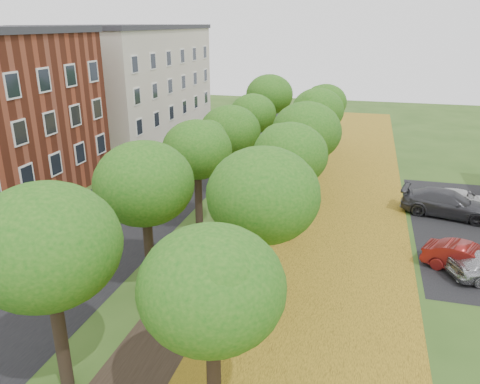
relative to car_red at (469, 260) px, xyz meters
The scene contains 9 objects.
street_asphalt 18.99m from the car_red, 167.11° to the left, with size 8.00×70.00×0.01m, color black.
footpath 11.80m from the car_red, 158.94° to the left, with size 3.20×70.00×0.01m, color black.
leaf_verge 7.37m from the car_red, 144.79° to the left, with size 7.50×70.00×0.01m, color #B89022.
tree_row_west 14.35m from the car_red, 162.21° to the left, with size 3.88×33.88×6.01m.
tree_row_east 10.11m from the car_red, 153.25° to the left, with size 3.88×33.88×6.01m.
building_cream 36.05m from the car_red, 141.55° to the left, with size 10.30×20.30×10.40m.
car_red is the anchor object (origin of this frame).
car_grey 6.89m from the car_red, 90.00° to the left, with size 2.09×5.13×1.49m, color #35353A.
car_white 7.93m from the car_red, 83.09° to the left, with size 2.04×4.42×1.23m, color silver.
Camera 1 is at (6.01, -9.79, 10.60)m, focal length 35.00 mm.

